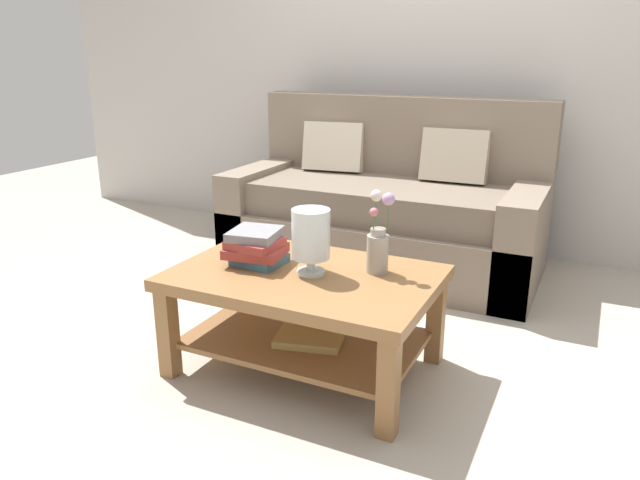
# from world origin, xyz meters

# --- Properties ---
(ground_plane) EXTENTS (10.00, 10.00, 0.00)m
(ground_plane) POSITION_xyz_m (0.00, 0.00, 0.00)
(ground_plane) COLOR #ADA393
(back_wall) EXTENTS (6.40, 0.12, 2.70)m
(back_wall) POSITION_xyz_m (0.00, 1.65, 1.35)
(back_wall) COLOR #BCB7B2
(back_wall) RESTS_ON ground
(couch) EXTENTS (1.92, 0.90, 1.06)m
(couch) POSITION_xyz_m (-0.13, 1.01, 0.36)
(couch) COLOR #7A6B5B
(couch) RESTS_ON ground
(coffee_table) EXTENTS (1.10, 0.73, 0.45)m
(coffee_table) POSITION_xyz_m (0.02, -0.41, 0.33)
(coffee_table) COLOR olive
(coffee_table) RESTS_ON ground
(book_stack_main) EXTENTS (0.27, 0.25, 0.15)m
(book_stack_main) POSITION_xyz_m (-0.22, -0.40, 0.53)
(book_stack_main) COLOR #3D6075
(book_stack_main) RESTS_ON coffee_table
(glass_hurricane_vase) EXTENTS (0.16, 0.16, 0.28)m
(glass_hurricane_vase) POSITION_xyz_m (0.05, -0.41, 0.61)
(glass_hurricane_vase) COLOR silver
(glass_hurricane_vase) RESTS_ON coffee_table
(flower_pitcher) EXTENTS (0.11, 0.09, 0.35)m
(flower_pitcher) POSITION_xyz_m (0.29, -0.27, 0.58)
(flower_pitcher) COLOR #9E998E
(flower_pitcher) RESTS_ON coffee_table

